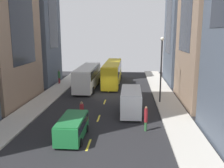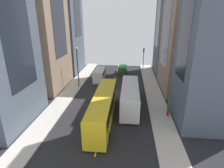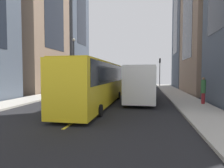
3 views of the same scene
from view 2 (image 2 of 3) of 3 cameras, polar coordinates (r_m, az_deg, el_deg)
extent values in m
plane|color=black|center=(33.24, -0.30, -3.13)|extent=(42.36, 42.36, 0.00)
cube|color=#B2ADA3|center=(33.38, 13.01, -3.44)|extent=(2.95, 44.00, 0.15)
cube|color=#B2ADA3|center=(34.80, -13.04, -2.46)|extent=(2.95, 44.00, 0.15)
cube|color=yellow|center=(53.13, 2.02, 5.75)|extent=(0.16, 2.00, 0.01)
cube|color=yellow|center=(47.35, 1.55, 3.98)|extent=(0.16, 2.00, 0.01)
cube|color=yellow|center=(41.63, 0.96, 1.72)|extent=(0.16, 2.00, 0.01)
cube|color=yellow|center=(36.00, 0.19, -1.26)|extent=(0.16, 2.00, 0.01)
cube|color=yellow|center=(30.52, -0.87, -5.32)|extent=(0.16, 2.00, 0.01)
cube|color=yellow|center=(25.26, -2.41, -11.11)|extent=(0.16, 2.00, 0.01)
cube|color=yellow|center=(20.43, -4.85, -19.76)|extent=(0.16, 2.00, 0.01)
cube|color=#4C5666|center=(46.51, 19.25, 20.88)|extent=(7.46, 9.59, 29.23)
cube|color=#1E232D|center=(46.51, 19.25, 20.88)|extent=(7.54, 5.28, 16.08)
cube|color=#937760|center=(35.59, 21.57, 14.50)|extent=(6.30, 11.36, 20.95)
cube|color=#1E232D|center=(35.59, 21.57, 14.50)|extent=(6.36, 6.25, 11.52)
cube|color=#4C5666|center=(24.50, 30.09, 18.18)|extent=(6.56, 8.07, 26.69)
cube|color=#1E232D|center=(24.50, 30.09, 18.18)|extent=(6.63, 4.44, 14.68)
cube|color=#937760|center=(36.40, -21.75, 19.87)|extent=(6.83, 10.89, 27.62)
cube|color=#1E232D|center=(36.40, -21.75, 19.87)|extent=(6.90, 5.99, 15.19)
cube|color=silver|center=(28.21, 5.58, -3.67)|extent=(2.55, 11.12, 3.00)
cube|color=black|center=(27.88, 5.64, -2.07)|extent=(2.60, 10.23, 1.20)
cube|color=beige|center=(27.63, 5.69, -0.74)|extent=(2.45, 10.68, 0.08)
cylinder|color=black|center=(25.72, 8.09, -9.43)|extent=(0.46, 1.00, 1.00)
cylinder|color=black|center=(25.70, 2.79, -9.27)|extent=(0.46, 1.00, 1.00)
cylinder|color=black|center=(31.91, 7.65, -3.36)|extent=(0.46, 1.00, 1.00)
cylinder|color=black|center=(31.89, 3.43, -3.23)|extent=(0.46, 1.00, 1.00)
cube|color=yellow|center=(24.65, -2.69, -7.03)|extent=(2.45, 13.71, 3.30)
cube|color=black|center=(24.27, -2.72, -5.23)|extent=(2.50, 12.61, 1.48)
cube|color=gold|center=(23.93, -2.76, -3.42)|extent=(2.35, 13.16, 0.08)
cylinder|color=black|center=(21.68, -1.21, -15.76)|extent=(0.44, 0.76, 0.76)
cylinder|color=black|center=(22.02, -7.26, -15.31)|extent=(0.44, 0.76, 0.76)
cylinder|color=black|center=(28.97, 0.76, -5.95)|extent=(0.44, 0.76, 0.76)
cylinder|color=black|center=(29.23, -3.67, -5.75)|extent=(0.44, 0.76, 0.76)
cube|color=white|center=(39.85, -3.85, 2.86)|extent=(2.05, 5.85, 2.30)
cube|color=black|center=(39.64, -3.87, 3.90)|extent=(2.09, 5.38, 0.69)
cube|color=silver|center=(39.52, -3.89, 4.51)|extent=(1.97, 5.62, 0.08)
cylinder|color=black|center=(38.32, -2.86, 0.61)|extent=(0.37, 0.72, 0.72)
cylinder|color=black|center=(38.63, -5.63, 0.70)|extent=(0.37, 0.72, 0.72)
cylinder|color=black|center=(41.72, -2.14, 2.26)|extent=(0.37, 0.72, 0.72)
cylinder|color=black|center=(42.01, -4.69, 2.33)|extent=(0.37, 0.72, 0.72)
cube|color=#1E7238|center=(45.97, 3.33, 4.64)|extent=(1.89, 4.50, 1.50)
cube|color=black|center=(45.87, 3.34, 5.10)|extent=(1.93, 4.14, 0.63)
cube|color=#1A612F|center=(45.77, 3.35, 5.59)|extent=(1.81, 4.32, 0.08)
cylinder|color=black|center=(44.77, 4.35, 3.39)|extent=(0.34, 0.62, 0.62)
cylinder|color=black|center=(44.84, 2.13, 3.45)|extent=(0.34, 0.62, 0.62)
cylinder|color=black|center=(47.45, 4.44, 4.34)|extent=(0.34, 0.62, 0.62)
cylinder|color=black|center=(47.51, 2.34, 4.40)|extent=(0.34, 0.62, 0.62)
cylinder|color=maroon|center=(42.73, 2.99, 2.67)|extent=(0.28, 0.28, 0.72)
cylinder|color=maroon|center=(42.47, 3.01, 3.87)|extent=(0.37, 0.37, 1.13)
sphere|color=#8C6647|center=(42.28, 3.03, 4.76)|extent=(0.24, 0.24, 0.24)
cylinder|color=#336B38|center=(44.80, -4.47, 3.52)|extent=(0.22, 0.22, 0.81)
cylinder|color=maroon|center=(44.53, -4.50, 4.76)|extent=(0.29, 0.29, 1.20)
sphere|color=#8C6647|center=(44.35, -4.53, 5.63)|extent=(0.21, 0.21, 0.21)
cylinder|color=maroon|center=(26.83, 16.94, -8.62)|extent=(0.29, 0.29, 0.89)
cylinder|color=#336B38|center=(26.38, 17.16, -6.70)|extent=(0.38, 0.38, 1.12)
sphere|color=#8C6647|center=(26.10, 17.31, -5.38)|extent=(0.22, 0.22, 0.22)
cylinder|color=black|center=(47.98, 9.68, 7.03)|extent=(0.14, 0.14, 4.77)
cube|color=black|center=(47.44, 9.88, 10.37)|extent=(0.32, 0.32, 0.90)
sphere|color=red|center=(47.57, 9.89, 10.70)|extent=(0.20, 0.20, 0.20)
sphere|color=orange|center=(47.61, 9.87, 10.40)|extent=(0.20, 0.20, 0.20)
sphere|color=green|center=(47.65, 9.85, 10.11)|extent=(0.20, 0.20, 0.20)
cylinder|color=black|center=(35.97, -10.60, 4.79)|extent=(0.18, 0.18, 7.36)
sphere|color=silver|center=(35.18, -11.00, 10.87)|extent=(0.44, 0.44, 0.44)
camera|label=1|loc=(63.20, -0.08, 15.70)|focal=39.67mm
camera|label=3|loc=(11.94, 8.58, -40.70)|focal=31.00mm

